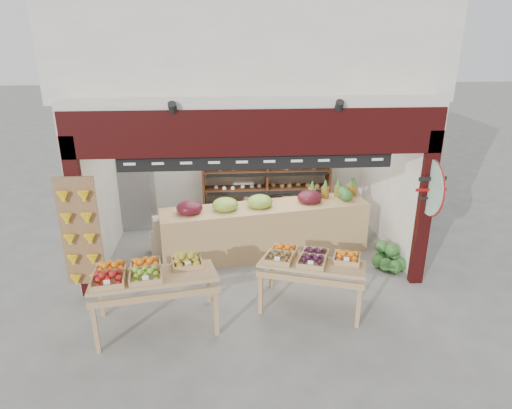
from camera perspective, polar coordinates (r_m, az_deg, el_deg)
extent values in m
plane|color=slate|center=(8.75, -0.46, -6.72)|extent=(60.00, 60.00, 0.00)
cube|color=silver|center=(10.36, -1.29, 6.63)|extent=(5.76, 0.18, 3.00)
cube|color=silver|center=(9.02, -18.74, 3.30)|extent=(0.18, 3.38, 3.00)
cube|color=silver|center=(9.31, 16.71, 4.07)|extent=(0.18, 3.38, 3.00)
cube|color=silver|center=(8.41, -0.78, 14.09)|extent=(5.76, 3.38, 0.12)
cube|color=silver|center=(9.44, -1.24, 21.78)|extent=(6.36, 4.60, 2.40)
cube|color=black|center=(6.85, 0.04, 9.02)|extent=(5.70, 0.14, 0.70)
cube|color=black|center=(7.58, -21.20, -1.76)|extent=(0.22, 0.14, 2.65)
cube|color=black|center=(7.91, 20.32, -0.68)|extent=(0.22, 0.14, 2.65)
cube|color=black|center=(6.99, 0.02, 5.45)|extent=(4.20, 0.05, 0.26)
cylinder|color=white|center=(7.00, 0.81, 7.59)|extent=(0.34, 0.05, 0.34)
cube|color=#916442|center=(7.56, -21.07, -3.25)|extent=(0.60, 0.04, 1.80)
cylinder|color=#A2CCB3|center=(7.70, 20.97, 2.02)|extent=(0.04, 0.90, 0.90)
cylinder|color=maroon|center=(7.68, 21.05, 1.95)|extent=(0.01, 0.92, 0.92)
cube|color=brown|center=(10.21, -6.51, 1.84)|extent=(0.05, 0.46, 1.49)
cube|color=brown|center=(10.24, 1.31, 2.03)|extent=(0.05, 0.46, 1.49)
cube|color=brown|center=(10.46, 8.93, 2.18)|extent=(0.05, 0.46, 1.49)
cube|color=brown|center=(10.38, 1.29, -0.15)|extent=(2.79, 0.46, 0.04)
cube|color=brown|center=(10.24, 1.31, 2.03)|extent=(2.79, 0.46, 0.04)
cube|color=brown|center=(10.11, 1.33, 4.27)|extent=(2.79, 0.46, 0.04)
cube|color=brown|center=(10.02, 1.34, 6.05)|extent=(2.79, 0.46, 0.04)
cone|color=olive|center=(9.95, -5.10, 6.69)|extent=(0.32, 0.32, 0.28)
cone|color=olive|center=(9.96, -0.80, 6.79)|extent=(0.32, 0.32, 0.28)
cone|color=olive|center=(10.03, 3.48, 6.85)|extent=(0.32, 0.32, 0.28)
cone|color=olive|center=(10.15, 7.67, 6.88)|extent=(0.32, 0.32, 0.28)
cube|color=#B5B8BC|center=(10.21, -14.71, 2.76)|extent=(0.87, 0.87, 1.99)
cube|color=silver|center=(9.05, -11.52, -4.79)|extent=(0.54, 0.46, 0.40)
cube|color=silver|center=(8.89, -11.37, -2.64)|extent=(0.49, 0.42, 0.33)
cube|color=#124516|center=(9.03, -7.96, -4.84)|extent=(0.51, 0.43, 0.33)
cube|color=silver|center=(9.39, -8.38, -3.88)|extent=(0.46, 0.40, 0.31)
cube|color=tan|center=(8.73, 1.17, -3.22)|extent=(4.00, 1.43, 0.98)
ellipsoid|color=#59141E|center=(8.27, -8.32, -0.43)|extent=(0.48, 0.44, 0.26)
ellipsoid|color=#8CB23F|center=(8.35, -3.86, -0.04)|extent=(0.48, 0.44, 0.26)
ellipsoid|color=#8CB23F|center=(8.48, 0.49, 0.35)|extent=(0.48, 0.44, 0.26)
ellipsoid|color=#59141E|center=(8.76, 6.72, 0.90)|extent=(0.48, 0.44, 0.26)
cylinder|color=olive|center=(8.94, 7.01, 1.37)|extent=(0.15, 0.15, 0.22)
cylinder|color=olive|center=(9.04, 8.63, 1.50)|extent=(0.15, 0.15, 0.22)
cylinder|color=olive|center=(9.14, 10.21, 1.63)|extent=(0.15, 0.15, 0.22)
cylinder|color=olive|center=(9.25, 11.75, 1.76)|extent=(0.15, 0.15, 0.22)
cylinder|color=olive|center=(9.28, 12.06, 1.79)|extent=(0.15, 0.15, 0.22)
cube|color=tan|center=(6.68, -12.62, -8.78)|extent=(1.87, 1.24, 0.25)
cube|color=tan|center=(6.62, -19.40, -14.56)|extent=(0.07, 0.07, 0.71)
cube|color=tan|center=(6.60, -4.98, -13.38)|extent=(0.07, 0.07, 0.71)
cube|color=tan|center=(7.33, -18.85, -10.73)|extent=(0.07, 0.07, 0.71)
cube|color=tan|center=(7.31, -6.04, -9.67)|extent=(0.07, 0.07, 0.71)
cube|color=tan|center=(7.05, 7.13, -7.40)|extent=(1.77, 1.32, 0.23)
cube|color=tan|center=(7.05, 0.59, -11.20)|extent=(0.08, 0.08, 0.64)
cube|color=tan|center=(6.91, 12.68, -12.50)|extent=(0.08, 0.08, 0.64)
cube|color=tan|center=(7.69, 1.94, -8.24)|extent=(0.08, 0.08, 0.64)
cube|color=tan|center=(7.56, 12.91, -9.36)|extent=(0.08, 0.08, 0.64)
sphere|color=#17451C|center=(8.59, 15.94, -7.26)|extent=(0.25, 0.25, 0.25)
sphere|color=#17451C|center=(8.68, 17.60, -7.14)|extent=(0.25, 0.25, 0.25)
sphere|color=#17451C|center=(8.81, 15.37, -6.45)|extent=(0.25, 0.25, 0.25)
sphere|color=#17451C|center=(8.90, 17.00, -6.34)|extent=(0.25, 0.25, 0.25)
sphere|color=#17451C|center=(8.64, 16.63, -5.48)|extent=(0.25, 0.25, 0.25)
sphere|color=#17451C|center=(8.56, 16.97, -7.47)|extent=(0.25, 0.25, 0.25)
sphere|color=#17451C|center=(8.67, 15.10, -6.89)|extent=(0.25, 0.25, 0.25)
sphere|color=#17451C|center=(8.72, 15.48, -5.10)|extent=(0.25, 0.25, 0.25)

